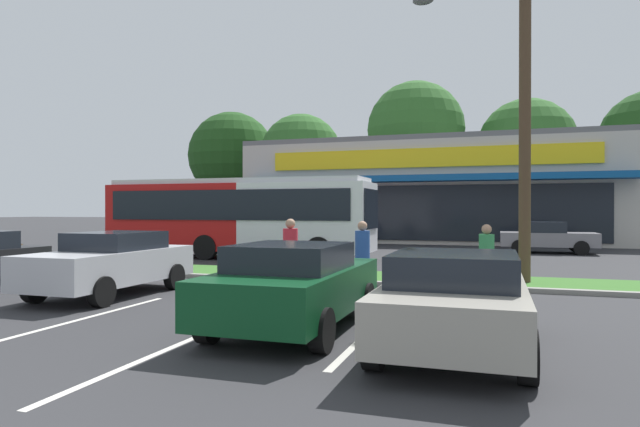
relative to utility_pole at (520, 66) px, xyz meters
name	(u,v)px	position (x,y,z in m)	size (l,w,h in m)	color
grass_median	(320,275)	(-5.49, 0.17, -5.66)	(56.00, 2.20, 0.12)	#386B28
curb_lip	(307,281)	(-5.49, -1.05, -5.66)	(56.00, 0.24, 0.12)	gray
parking_stripe_0	(82,319)	(-7.77, -6.93, -5.72)	(0.12, 4.80, 0.01)	silver
parking_stripe_1	(163,351)	(-5.05, -8.42, -5.72)	(0.12, 4.80, 0.01)	silver
parking_stripe_2	(370,331)	(-2.55, -6.25, -5.72)	(0.12, 4.80, 0.01)	silver
storefront_building	(435,192)	(-4.43, 21.61, -2.54)	(22.97, 12.21, 6.36)	#BCB7AD
tree_far_left	(232,155)	(-24.53, 31.52, 1.46)	(8.22, 8.22, 11.29)	#473323
tree_left	(301,155)	(-16.63, 29.08, 1.03)	(7.04, 7.04, 10.28)	#473323
tree_mid_left	(416,130)	(-6.64, 28.28, 2.62)	(7.66, 7.66, 12.18)	#473323
tree_mid	(527,148)	(1.72, 29.93, 1.10)	(7.58, 7.58, 10.62)	#473323
utility_pole	(520,66)	(0.00, 0.00, 0.00)	(3.10, 2.39, 10.74)	#4C3826
city_bus	(238,215)	(-10.72, 5.26, -3.96)	(11.27, 2.68, 3.25)	#B71414
bus_stop_bench	(5,257)	(-15.16, -1.95, -5.22)	(1.60, 0.45, 0.95)	brown
car_0	(313,232)	(-9.90, 12.56, -4.90)	(4.18, 1.92, 1.61)	navy
car_1	(295,284)	(-3.77, -6.55, -4.97)	(2.00, 4.26, 1.44)	#0C3F1E
car_2	(455,299)	(-1.13, -7.14, -4.98)	(2.00, 4.17, 1.40)	#9E998C
car_4	(547,237)	(1.66, 11.92, -4.98)	(4.15, 1.98, 1.44)	slate
car_5	(111,262)	(-9.11, -4.50, -4.95)	(1.95, 4.24, 1.47)	#B7B7BC
pedestrian_near_bench	(362,257)	(-3.58, -2.50, -4.85)	(0.35, 0.35, 1.73)	#47423D
pedestrian_by_pole	(290,255)	(-5.30, -2.79, -4.83)	(0.36, 0.36, 1.78)	#47423D
pedestrian_mid	(487,261)	(-0.78, -2.29, -4.88)	(0.34, 0.34, 1.67)	#47423D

